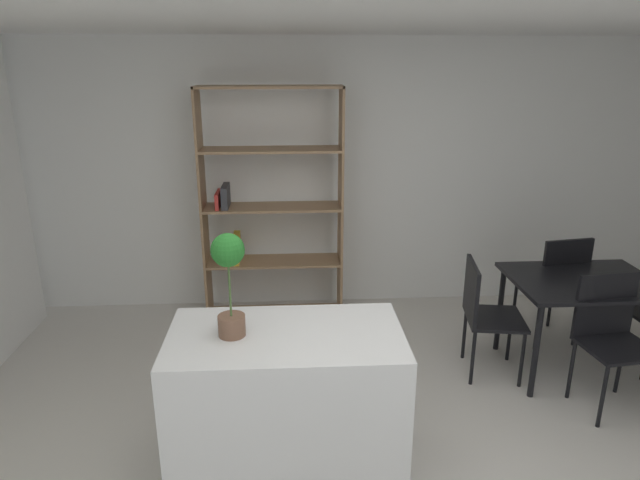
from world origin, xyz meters
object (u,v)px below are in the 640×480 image
at_px(potted_plant_on_island, 229,274).
at_px(dining_chair_far, 557,281).
at_px(dining_table, 583,289).
at_px(open_bookshelf, 267,210).
at_px(dining_chair_island_side, 483,308).
at_px(dining_chair_near, 611,329).
at_px(kitchen_island, 287,404).

distance_m(potted_plant_on_island, dining_chair_far, 3.03).
bearing_deg(dining_table, open_bookshelf, 154.82).
distance_m(potted_plant_on_island, dining_chair_island_side, 2.20).
bearing_deg(dining_chair_near, dining_table, 81.40).
distance_m(potted_plant_on_island, dining_table, 2.81).
bearing_deg(dining_chair_far, dining_chair_island_side, 19.98).
xyz_separation_m(kitchen_island, dining_chair_island_side, (1.50, 1.03, 0.09)).
bearing_deg(potted_plant_on_island, kitchen_island, 0.42).
xyz_separation_m(open_bookshelf, dining_table, (2.42, -1.14, -0.36)).
distance_m(kitchen_island, dining_chair_far, 2.69).
distance_m(dining_table, dining_chair_near, 0.45).
xyz_separation_m(open_bookshelf, dining_chair_near, (2.41, -1.57, -0.47)).
bearing_deg(dining_table, dining_chair_far, 88.01).
height_order(kitchen_island, dining_chair_near, dining_chair_near).
xyz_separation_m(dining_chair_near, dining_chair_island_side, (-0.74, 0.45, -0.03)).
height_order(dining_chair_near, dining_chair_island_side, dining_chair_near).
bearing_deg(kitchen_island, dining_chair_near, 14.47).
distance_m(kitchen_island, potted_plant_on_island, 0.87).
xyz_separation_m(potted_plant_on_island, dining_chair_far, (2.56, 1.45, -0.70)).
distance_m(open_bookshelf, dining_chair_near, 2.92).
distance_m(kitchen_island, dining_chair_island_side, 1.82).
bearing_deg(potted_plant_on_island, dining_table, 21.75).
relative_size(potted_plant_on_island, dining_chair_island_side, 0.65).
bearing_deg(dining_chair_far, dining_chair_near, 79.82).
xyz_separation_m(open_bookshelf, dining_chair_far, (2.44, -0.71, -0.47)).
height_order(kitchen_island, dining_table, kitchen_island).
bearing_deg(dining_chair_far, kitchen_island, 24.04).
relative_size(open_bookshelf, dining_table, 1.98).
height_order(dining_table, dining_chair_far, dining_chair_far).
distance_m(dining_chair_near, dining_chair_far, 0.87).
distance_m(open_bookshelf, dining_chair_island_side, 2.07).
relative_size(potted_plant_on_island, open_bookshelf, 0.27).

